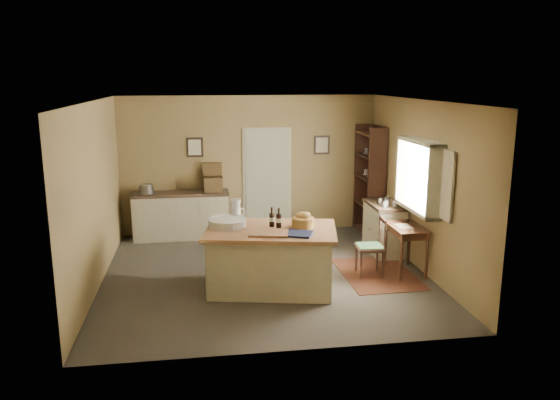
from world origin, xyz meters
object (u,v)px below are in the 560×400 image
at_px(writing_desk, 406,233).
at_px(shelving_unit, 372,181).
at_px(work_island, 270,257).
at_px(right_cabinet, 384,228).
at_px(desk_chair, 370,248).
at_px(sideboard, 182,214).

distance_m(writing_desk, shelving_unit, 2.30).
distance_m(work_island, right_cabinet, 2.58).
xyz_separation_m(desk_chair, shelving_unit, (0.75, 2.29, 0.61)).
height_order(desk_chair, right_cabinet, right_cabinet).
bearing_deg(writing_desk, work_island, -171.49).
relative_size(work_island, desk_chair, 2.29).
bearing_deg(right_cabinet, shelving_unit, 82.87).
bearing_deg(writing_desk, desk_chair, -177.66).
bearing_deg(writing_desk, sideboard, 145.20).
distance_m(writing_desk, desk_chair, 0.63).
bearing_deg(desk_chair, sideboard, 144.43).
relative_size(writing_desk, right_cabinet, 0.82).
bearing_deg(shelving_unit, desk_chair, -108.17).
distance_m(desk_chair, right_cabinet, 1.20).
relative_size(work_island, sideboard, 1.13).
height_order(sideboard, desk_chair, sideboard).
distance_m(work_island, writing_desk, 2.23).
height_order(writing_desk, desk_chair, desk_chair).
bearing_deg(work_island, right_cabinet, 43.14).
bearing_deg(work_island, shelving_unit, 59.42).
relative_size(sideboard, writing_desk, 2.24).
relative_size(work_island, writing_desk, 2.53).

